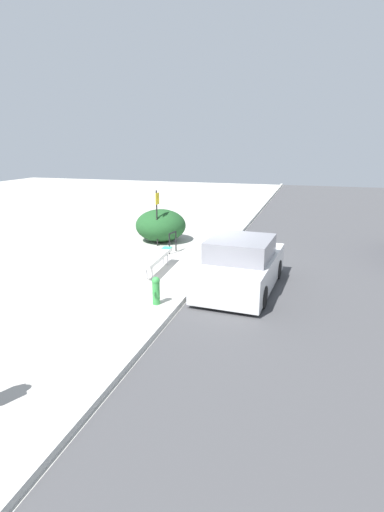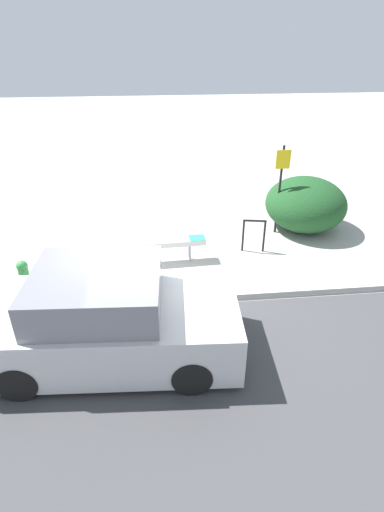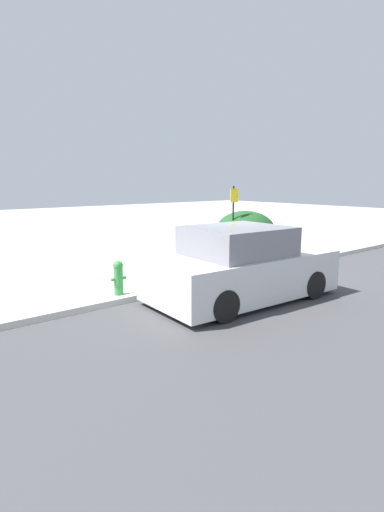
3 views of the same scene
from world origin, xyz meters
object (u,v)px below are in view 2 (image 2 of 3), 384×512
bench (154,244)px  sign_post (280,182)px  bike_rack (254,232)px  parked_car_near (109,320)px  fire_hydrant (25,277)px

bench → sign_post: sign_post is taller
bike_rack → parked_car_near: parked_car_near is taller
parked_car_near → bench: bearing=78.8°
sign_post → fire_hydrant: bearing=-158.6°
bench → bike_rack: bike_rack is taller
sign_post → fire_hydrant: size_ratio=3.01×
bike_rack → sign_post: bearing=48.8°
bench → sign_post: (3.23, 1.30, 0.89)m
sign_post → bike_rack: bearing=-131.2°
sign_post → parked_car_near: size_ratio=0.56×
fire_hydrant → sign_post: bearing=21.4°
sign_post → parked_car_near: sign_post is taller
fire_hydrant → parked_car_near: size_ratio=0.19×
bike_rack → sign_post: (0.85, 0.97, 0.88)m
bench → parked_car_near: (-0.77, -2.91, 0.19)m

